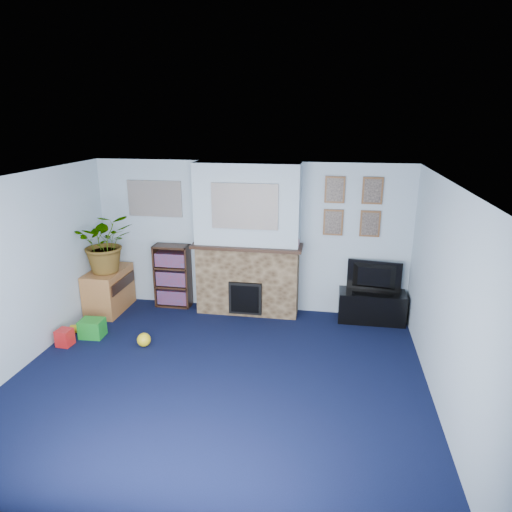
% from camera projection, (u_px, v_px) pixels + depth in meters
% --- Properties ---
extents(floor, '(5.00, 4.50, 0.01)m').
position_uv_depth(floor, '(217.00, 381.00, 5.51)').
color(floor, black).
rests_on(floor, ground).
extents(ceiling, '(5.00, 4.50, 0.01)m').
position_uv_depth(ceiling, '(211.00, 182.00, 4.80)').
color(ceiling, white).
rests_on(ceiling, wall_back).
extents(wall_back, '(5.00, 0.04, 2.40)m').
position_uv_depth(wall_back, '(250.00, 237.00, 7.27)').
color(wall_back, '#ACC0D0').
rests_on(wall_back, ground).
extents(wall_front, '(5.00, 0.04, 2.40)m').
position_uv_depth(wall_front, '(129.00, 409.00, 3.03)').
color(wall_front, '#ACC0D0').
rests_on(wall_front, ground).
extents(wall_left, '(0.04, 4.50, 2.40)m').
position_uv_depth(wall_left, '(15.00, 276.00, 5.55)').
color(wall_left, '#ACC0D0').
rests_on(wall_left, ground).
extents(wall_right, '(0.04, 4.50, 2.40)m').
position_uv_depth(wall_right, '(447.00, 302.00, 4.76)').
color(wall_right, '#ACC0D0').
rests_on(wall_right, ground).
extents(chimney_breast, '(1.72, 0.50, 2.40)m').
position_uv_depth(chimney_breast, '(247.00, 242.00, 7.08)').
color(chimney_breast, brown).
rests_on(chimney_breast, ground).
extents(collage_main, '(1.00, 0.03, 0.68)m').
position_uv_depth(collage_main, '(245.00, 206.00, 6.71)').
color(collage_main, gray).
rests_on(collage_main, chimney_breast).
extents(collage_left, '(0.90, 0.03, 0.58)m').
position_uv_depth(collage_left, '(155.00, 199.00, 7.33)').
color(collage_left, gray).
rests_on(collage_left, wall_back).
extents(portrait_tl, '(0.30, 0.03, 0.40)m').
position_uv_depth(portrait_tl, '(335.00, 190.00, 6.81)').
color(portrait_tl, brown).
rests_on(portrait_tl, wall_back).
extents(portrait_tr, '(0.30, 0.03, 0.40)m').
position_uv_depth(portrait_tr, '(373.00, 191.00, 6.72)').
color(portrait_tr, brown).
rests_on(portrait_tr, wall_back).
extents(portrait_bl, '(0.30, 0.03, 0.40)m').
position_uv_depth(portrait_bl, '(333.00, 222.00, 6.96)').
color(portrait_bl, brown).
rests_on(portrait_bl, wall_back).
extents(portrait_br, '(0.30, 0.03, 0.40)m').
position_uv_depth(portrait_br, '(370.00, 224.00, 6.87)').
color(portrait_br, brown).
rests_on(portrait_br, wall_back).
extents(tv_stand, '(1.01, 0.42, 0.48)m').
position_uv_depth(tv_stand, '(371.00, 307.00, 7.05)').
color(tv_stand, black).
rests_on(tv_stand, ground).
extents(television, '(0.82, 0.22, 0.47)m').
position_uv_depth(television, '(374.00, 277.00, 6.92)').
color(television, black).
rests_on(television, tv_stand).
extents(bookshelf, '(0.58, 0.28, 1.05)m').
position_uv_depth(bookshelf, '(173.00, 277.00, 7.54)').
color(bookshelf, black).
rests_on(bookshelf, ground).
extents(sideboard, '(0.49, 0.89, 0.69)m').
position_uv_depth(sideboard, '(109.00, 290.00, 7.41)').
color(sideboard, '#A96936').
rests_on(sideboard, ground).
extents(potted_plant, '(1.10, 1.05, 0.95)m').
position_uv_depth(potted_plant, '(106.00, 242.00, 7.11)').
color(potted_plant, '#26661E').
rests_on(potted_plant, sideboard).
extents(mantel_clock, '(0.10, 0.06, 0.14)m').
position_uv_depth(mantel_clock, '(246.00, 240.00, 7.03)').
color(mantel_clock, gold).
rests_on(mantel_clock, chimney_breast).
extents(mantel_candle, '(0.05, 0.05, 0.15)m').
position_uv_depth(mantel_candle, '(265.00, 240.00, 6.98)').
color(mantel_candle, '#B2BFC6').
rests_on(mantel_candle, chimney_breast).
extents(mantel_teddy, '(0.15, 0.15, 0.15)m').
position_uv_depth(mantel_teddy, '(217.00, 239.00, 7.11)').
color(mantel_teddy, gray).
rests_on(mantel_teddy, chimney_breast).
extents(mantel_can, '(0.06, 0.06, 0.12)m').
position_uv_depth(mantel_can, '(297.00, 243.00, 6.91)').
color(mantel_can, red).
rests_on(mantel_can, chimney_breast).
extents(green_crate, '(0.34, 0.28, 0.26)m').
position_uv_depth(green_crate, '(92.00, 328.00, 6.56)').
color(green_crate, '#198C26').
rests_on(green_crate, ground).
extents(toy_ball, '(0.19, 0.19, 0.19)m').
position_uv_depth(toy_ball, '(144.00, 340.00, 6.31)').
color(toy_ball, yellow).
rests_on(toy_ball, ground).
extents(toy_block, '(0.21, 0.21, 0.24)m').
position_uv_depth(toy_block, '(65.00, 338.00, 6.32)').
color(toy_block, red).
rests_on(toy_block, ground).
extents(toy_tube, '(0.28, 0.12, 0.16)m').
position_uv_depth(toy_tube, '(80.00, 328.00, 6.69)').
color(toy_tube, yellow).
rests_on(toy_tube, ground).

